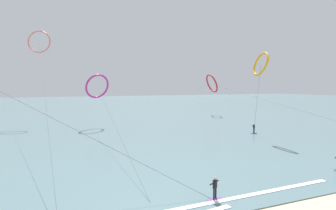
{
  "coord_description": "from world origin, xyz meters",
  "views": [
    {
      "loc": [
        -12.1,
        -6.58,
        8.43
      ],
      "look_at": [
        0.0,
        22.89,
        6.15
      ],
      "focal_mm": 29.53,
      "sensor_mm": 36.0,
      "label": 1
    }
  ],
  "objects_px": {
    "kite_coral": "(39,42)",
    "kite_amber": "(261,64)",
    "surfer_navy": "(254,129)",
    "surfer_violet": "(215,190)",
    "kite_magenta": "(97,86)",
    "kite_crimson": "(212,83)"
  },
  "relations": [
    {
      "from": "surfer_navy",
      "to": "surfer_violet",
      "type": "bearing_deg",
      "value": 16.96
    },
    {
      "from": "surfer_navy",
      "to": "kite_coral",
      "type": "relative_size",
      "value": 0.03
    },
    {
      "from": "kite_magenta",
      "to": "kite_coral",
      "type": "bearing_deg",
      "value": -64.71
    },
    {
      "from": "kite_magenta",
      "to": "kite_crimson",
      "type": "height_order",
      "value": "kite_crimson"
    },
    {
      "from": "surfer_navy",
      "to": "surfer_violet",
      "type": "xyz_separation_m",
      "value": [
        -21.3,
        -21.47,
        0.0
      ]
    },
    {
      "from": "kite_coral",
      "to": "kite_magenta",
      "type": "relative_size",
      "value": 1.3
    },
    {
      "from": "kite_coral",
      "to": "kite_crimson",
      "type": "xyz_separation_m",
      "value": [
        44.45,
        0.91,
        -8.98
      ]
    },
    {
      "from": "kite_magenta",
      "to": "surfer_navy",
      "type": "bearing_deg",
      "value": 121.99
    },
    {
      "from": "surfer_violet",
      "to": "surfer_navy",
      "type": "bearing_deg",
      "value": 15.58
    },
    {
      "from": "surfer_violet",
      "to": "kite_magenta",
      "type": "bearing_deg",
      "value": 64.21
    },
    {
      "from": "surfer_violet",
      "to": "kite_coral",
      "type": "relative_size",
      "value": 0.03
    },
    {
      "from": "kite_magenta",
      "to": "kite_amber",
      "type": "xyz_separation_m",
      "value": [
        22.22,
        -21.84,
        3.54
      ]
    },
    {
      "from": "kite_magenta",
      "to": "kite_crimson",
      "type": "xyz_separation_m",
      "value": [
        33.65,
        11.44,
        0.72
      ]
    },
    {
      "from": "kite_coral",
      "to": "kite_amber",
      "type": "relative_size",
      "value": 3.88
    },
    {
      "from": "kite_coral",
      "to": "surfer_navy",
      "type": "bearing_deg",
      "value": -20.03
    },
    {
      "from": "kite_amber",
      "to": "kite_crimson",
      "type": "height_order",
      "value": "kite_amber"
    },
    {
      "from": "surfer_navy",
      "to": "kite_magenta",
      "type": "height_order",
      "value": "kite_magenta"
    },
    {
      "from": "kite_amber",
      "to": "kite_crimson",
      "type": "bearing_deg",
      "value": 172.67
    },
    {
      "from": "kite_coral",
      "to": "kite_crimson",
      "type": "bearing_deg",
      "value": 20.94
    },
    {
      "from": "kite_amber",
      "to": "surfer_navy",
      "type": "bearing_deg",
      "value": 164.03
    },
    {
      "from": "surfer_navy",
      "to": "kite_magenta",
      "type": "xyz_separation_m",
      "value": [
        -23.99,
        18.46,
        7.41
      ]
    },
    {
      "from": "kite_coral",
      "to": "kite_amber",
      "type": "xyz_separation_m",
      "value": [
        33.02,
        -32.37,
        -6.16
      ]
    }
  ]
}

